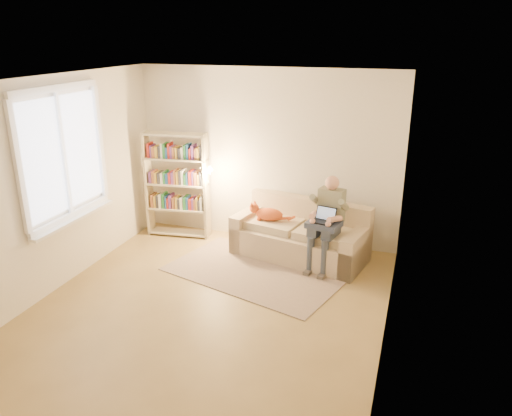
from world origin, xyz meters
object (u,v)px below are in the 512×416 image
(person, at_px, (327,217))
(laptop, at_px, (320,217))
(sofa, at_px, (301,237))
(bookshelf, at_px, (177,180))
(cat, at_px, (269,214))

(person, bearing_deg, laptop, -125.90)
(sofa, bearing_deg, bookshelf, -172.58)
(person, bearing_deg, bookshelf, -177.30)
(cat, relative_size, bookshelf, 0.38)
(person, relative_size, cat, 2.05)
(cat, bearing_deg, laptop, -8.39)
(cat, distance_m, laptop, 0.85)
(sofa, bearing_deg, person, -17.85)
(person, height_order, laptop, person)
(cat, bearing_deg, bookshelf, -174.78)
(laptop, bearing_deg, sofa, 147.55)
(bookshelf, bearing_deg, person, -16.61)
(person, height_order, bookshelf, bookshelf)
(sofa, relative_size, cat, 3.23)
(sofa, distance_m, laptop, 0.64)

